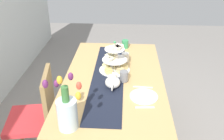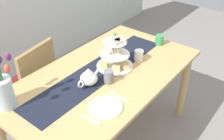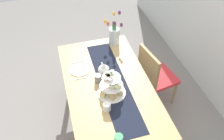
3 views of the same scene
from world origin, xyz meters
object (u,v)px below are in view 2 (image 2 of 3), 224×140
at_px(mug_grey, 109,76).
at_px(tiered_cake_stand, 115,56).
at_px(chair_left, 32,83).
at_px(knife_left, 119,96).
at_px(teapot, 89,78).
at_px(tulip_vase, 2,90).
at_px(dining_table, 104,85).
at_px(mug_orange, 159,40).
at_px(fork_left, 91,120).
at_px(mug_white_text, 139,56).
at_px(dinner_plate_left, 106,107).

bearing_deg(mug_grey, tiered_cake_stand, 25.57).
xyz_separation_m(chair_left, knife_left, (0.07, -0.95, 0.27)).
distance_m(teapot, mug_grey, 0.15).
distance_m(tiered_cake_stand, tulip_vase, 0.88).
relative_size(dining_table, mug_orange, 17.40).
relative_size(fork_left, mug_orange, 1.58).
xyz_separation_m(tulip_vase, knife_left, (0.54, -0.53, -0.14)).
xyz_separation_m(teapot, fork_left, (-0.27, -0.26, -0.06)).
bearing_deg(mug_orange, teapot, 173.84).
distance_m(tulip_vase, knife_left, 0.77).
height_order(tiered_cake_stand, mug_white_text, tiered_cake_stand).
distance_m(dining_table, chair_left, 0.74).
relative_size(chair_left, mug_white_text, 9.58).
relative_size(dinner_plate_left, knife_left, 1.35).
distance_m(knife_left, mug_orange, 0.87).
height_order(teapot, mug_orange, teapot).
bearing_deg(tulip_vase, dinner_plate_left, -53.50).
bearing_deg(teapot, fork_left, -135.84).
bearing_deg(tiered_cake_stand, tulip_vase, 161.87).
xyz_separation_m(tiered_cake_stand, mug_grey, (-0.20, -0.09, -0.05)).
relative_size(tiered_cake_stand, dinner_plate_left, 1.32).
distance_m(dining_table, teapot, 0.25).
relative_size(teapot, dinner_plate_left, 1.04).
bearing_deg(fork_left, dining_table, 30.26).
xyz_separation_m(mug_grey, mug_white_text, (0.40, -0.01, -0.00)).
relative_size(teapot, tulip_vase, 0.55).
distance_m(tiered_cake_stand, mug_white_text, 0.23).
relative_size(tiered_cake_stand, knife_left, 1.79).
height_order(chair_left, tulip_vase, tulip_vase).
bearing_deg(dining_table, mug_white_text, -16.72).
bearing_deg(dinner_plate_left, knife_left, 0.00).
relative_size(tiered_cake_stand, fork_left, 2.03).
distance_m(chair_left, fork_left, 1.01).
distance_m(dining_table, knife_left, 0.33).
bearing_deg(tulip_vase, teapot, -27.71).
bearing_deg(chair_left, mug_white_text, -54.02).
bearing_deg(fork_left, mug_grey, 23.32).
distance_m(tiered_cake_stand, fork_left, 0.65).
distance_m(mug_white_text, mug_orange, 0.36).
height_order(dining_table, teapot, teapot).
xyz_separation_m(tiered_cake_stand, knife_left, (-0.29, -0.26, -0.10)).
bearing_deg(tulip_vase, fork_left, -64.90).
xyz_separation_m(fork_left, knife_left, (0.29, 0.00, 0.00)).
bearing_deg(dinner_plate_left, mug_grey, 34.61).
xyz_separation_m(chair_left, fork_left, (-0.22, -0.95, 0.27)).
bearing_deg(mug_orange, chair_left, 140.12).
distance_m(chair_left, tulip_vase, 0.74).
relative_size(dining_table, mug_grey, 17.40).
bearing_deg(chair_left, knife_left, -85.48).
height_order(fork_left, mug_grey, mug_grey).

